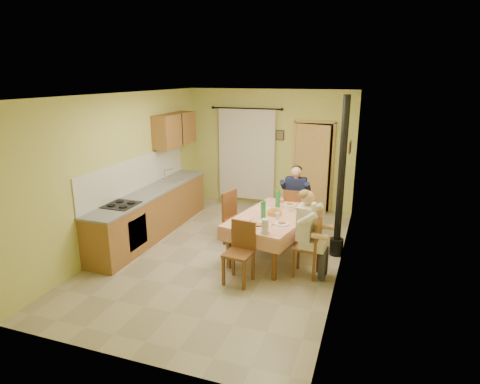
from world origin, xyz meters
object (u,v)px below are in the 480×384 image
at_px(dining_table, 273,236).
at_px(man_far, 295,193).
at_px(stove_flue, 340,200).
at_px(man_right, 308,224).
at_px(chair_left, 238,229).
at_px(chair_right, 307,258).
at_px(chair_near, 239,265).
at_px(chair_far, 294,221).

distance_m(dining_table, man_far, 1.20).
bearing_deg(stove_flue, man_far, 143.58).
bearing_deg(dining_table, man_right, -25.86).
bearing_deg(man_right, man_far, 20.94).
height_order(man_far, stove_flue, stove_flue).
distance_m(chair_left, man_far, 1.34).
bearing_deg(man_far, chair_right, -73.33).
height_order(chair_left, man_right, man_right).
distance_m(chair_near, man_far, 2.29).
distance_m(chair_right, man_far, 1.79).
bearing_deg(stove_flue, chair_far, 144.15).
distance_m(dining_table, chair_near, 1.12).
bearing_deg(chair_left, stove_flue, 108.25).
bearing_deg(man_far, chair_left, -142.20).
bearing_deg(chair_near, stove_flue, -124.78).
bearing_deg(chair_near, chair_far, -94.46).
relative_size(chair_right, man_right, 0.68).
bearing_deg(chair_left, chair_far, 144.10).
bearing_deg(stove_flue, chair_right, -111.49).
distance_m(chair_left, stove_flue, 1.98).
distance_m(chair_far, chair_right, 1.68).
xyz_separation_m(chair_near, man_far, (0.41, 2.18, 0.59)).
relative_size(chair_far, chair_near, 1.02).
relative_size(chair_near, chair_right, 1.02).
relative_size(chair_near, stove_flue, 0.34).
distance_m(chair_far, chair_left, 1.20).
xyz_separation_m(chair_near, man_right, (0.94, 0.57, 0.59)).
xyz_separation_m(man_far, man_right, (0.52, -1.61, 0.00)).
relative_size(dining_table, chair_near, 2.12).
xyz_separation_m(chair_far, chair_right, (0.54, -1.59, -0.00)).
height_order(man_far, man_right, same).
relative_size(man_far, man_right, 1.00).
relative_size(chair_far, chair_left, 0.97).
bearing_deg(chair_left, chair_right, 75.36).
xyz_separation_m(chair_far, man_right, (0.52, -1.59, 0.59)).
bearing_deg(chair_left, chair_near, 35.27).
distance_m(chair_far, stove_flue, 1.34).
height_order(chair_near, chair_right, chair_near).
xyz_separation_m(chair_right, man_far, (-0.54, 1.61, 0.59)).
height_order(dining_table, man_far, man_far).
relative_size(chair_near, man_far, 0.69).
bearing_deg(chair_far, stove_flue, -37.61).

